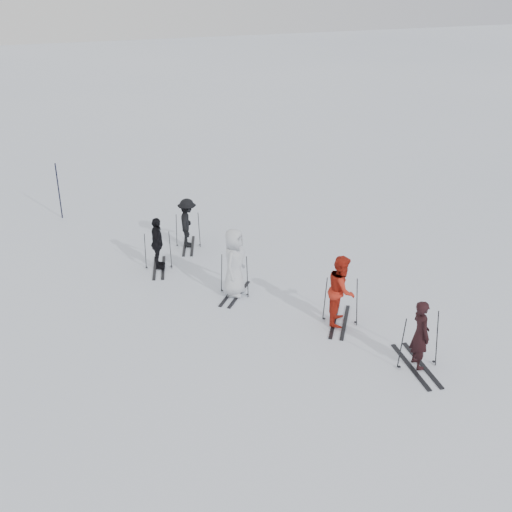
{
  "coord_description": "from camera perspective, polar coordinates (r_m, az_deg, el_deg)",
  "views": [
    {
      "loc": [
        -5.46,
        -13.49,
        8.24
      ],
      "look_at": [
        0.0,
        1.0,
        1.0
      ],
      "focal_mm": 45.0,
      "sensor_mm": 36.0,
      "label": 1
    }
  ],
  "objects": [
    {
      "name": "skier_uphill_far",
      "position": [
        19.92,
        -6.1,
        2.88
      ],
      "size": [
        0.85,
        1.12,
        1.54
      ],
      "primitive_type": "imported",
      "rotation": [
        0.0,
        0.0,
        1.26
      ],
      "color": "black",
      "rests_on": "ground"
    },
    {
      "name": "skier_near_dark",
      "position": [
        14.43,
        14.39,
        -6.84
      ],
      "size": [
        0.45,
        0.63,
        1.61
      ],
      "primitive_type": "imported",
      "rotation": [
        0.0,
        0.0,
        1.45
      ],
      "color": "black",
      "rests_on": "ground"
    },
    {
      "name": "skis_uphill_far",
      "position": [
        19.99,
        -6.08,
        2.36
      ],
      "size": [
        1.75,
        1.27,
        1.14
      ],
      "primitive_type": null,
      "rotation": [
        0.0,
        0.0,
        1.26
      ],
      "color": "black",
      "rests_on": "ground"
    },
    {
      "name": "skier_red",
      "position": [
        15.72,
        7.61,
        -3.07
      ],
      "size": [
        1.04,
        1.09,
        1.77
      ],
      "primitive_type": "imported",
      "rotation": [
        0.0,
        0.0,
        0.99
      ],
      "color": "#B12314",
      "rests_on": "ground"
    },
    {
      "name": "skier_uphill_left",
      "position": [
        18.59,
        -8.76,
        1.05
      ],
      "size": [
        0.59,
        0.96,
        1.54
      ],
      "primitive_type": "imported",
      "rotation": [
        0.0,
        0.0,
        1.32
      ],
      "color": "black",
      "rests_on": "ground"
    },
    {
      "name": "skis_grey",
      "position": [
        17.03,
        -1.93,
        -1.64
      ],
      "size": [
        1.81,
        1.7,
        1.19
      ],
      "primitive_type": null,
      "rotation": [
        0.0,
        0.0,
        0.89
      ],
      "color": "black",
      "rests_on": "ground"
    },
    {
      "name": "skier_grey",
      "position": [
        16.88,
        -1.95,
        -0.63
      ],
      "size": [
        1.03,
        1.07,
        1.85
      ],
      "primitive_type": "imported",
      "rotation": [
        0.0,
        0.0,
        0.89
      ],
      "color": "silver",
      "rests_on": "ground"
    },
    {
      "name": "ground",
      "position": [
        16.72,
        1.21,
        -4.47
      ],
      "size": [
        120.0,
        120.0,
        0.0
      ],
      "primitive_type": "plane",
      "color": "silver",
      "rests_on": "ground"
    },
    {
      "name": "piste_marker",
      "position": [
        23.02,
        -17.13,
        5.55
      ],
      "size": [
        0.05,
        0.05,
        1.96
      ],
      "primitive_type": "cylinder",
      "rotation": [
        0.0,
        0.0,
        -0.34
      ],
      "color": "black",
      "rests_on": "ground"
    },
    {
      "name": "skis_near_dark",
      "position": [
        14.49,
        14.34,
        -7.25
      ],
      "size": [
        1.98,
        1.21,
        1.36
      ],
      "primitive_type": null,
      "rotation": [
        0.0,
        0.0,
        1.45
      ],
      "color": "black",
      "rests_on": "ground"
    },
    {
      "name": "skis_red",
      "position": [
        15.84,
        7.56,
        -3.87
      ],
      "size": [
        1.96,
        1.73,
        1.27
      ],
      "primitive_type": null,
      "rotation": [
        0.0,
        0.0,
        0.99
      ],
      "color": "black",
      "rests_on": "ground"
    },
    {
      "name": "skis_uphill_left",
      "position": [
        18.66,
        -8.72,
        0.53
      ],
      "size": [
        1.76,
        1.22,
        1.17
      ],
      "primitive_type": null,
      "rotation": [
        0.0,
        0.0,
        1.32
      ],
      "color": "black",
      "rests_on": "ground"
    }
  ]
}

